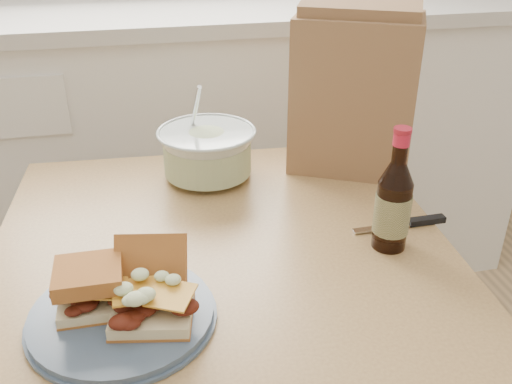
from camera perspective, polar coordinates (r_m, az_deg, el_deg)
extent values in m
cube|color=white|center=(1.97, -9.90, 3.76)|extent=(2.40, 0.60, 0.90)
cube|color=beige|center=(1.83, -11.15, 17.25)|extent=(2.50, 0.64, 0.04)
cube|color=tan|center=(1.04, -3.37, -6.14)|extent=(0.87, 0.87, 0.04)
cube|color=tan|center=(1.56, -18.06, -9.91)|extent=(0.06, 0.06, 0.65)
cube|color=tan|center=(1.60, 8.81, -7.76)|extent=(0.06, 0.06, 0.65)
cylinder|color=#475A73|center=(0.89, -13.24, -11.92)|extent=(0.27, 0.27, 0.02)
cube|color=beige|center=(0.89, -16.02, -10.53)|extent=(0.10, 0.09, 0.02)
cube|color=gold|center=(0.88, -16.28, -8.98)|extent=(0.06, 0.06, 0.00)
cube|color=#AA6A2D|center=(0.86, -16.45, -7.96)|extent=(0.10, 0.09, 0.03)
cube|color=beige|center=(0.85, -10.30, -11.70)|extent=(0.13, 0.12, 0.02)
cube|color=gold|center=(0.83, -10.51, -9.83)|extent=(0.08, 0.08, 0.00)
cube|color=#AA6A2D|center=(0.89, -10.45, -7.25)|extent=(0.12, 0.09, 0.10)
cone|color=silver|center=(1.25, -4.88, 3.73)|extent=(0.21, 0.21, 0.11)
cylinder|color=beige|center=(1.25, -4.87, 3.53)|extent=(0.19, 0.19, 0.07)
torus|color=silver|center=(1.23, -4.99, 6.03)|extent=(0.21, 0.21, 0.01)
cylinder|color=silver|center=(1.24, -6.15, 7.92)|extent=(0.03, 0.09, 0.14)
cylinder|color=black|center=(1.02, 13.42, -2.28)|extent=(0.06, 0.06, 0.13)
cone|color=black|center=(0.99, 13.95, 1.87)|extent=(0.06, 0.06, 0.04)
cylinder|color=black|center=(0.97, 14.26, 4.33)|extent=(0.03, 0.03, 0.05)
cylinder|color=red|center=(0.96, 14.37, 5.15)|extent=(0.03, 0.03, 0.02)
cylinder|color=#AE2035|center=(0.96, 14.48, 6.00)|extent=(0.03, 0.03, 0.01)
cylinder|color=#394120|center=(1.02, 13.45, -2.04)|extent=(0.06, 0.06, 0.07)
cube|color=silver|center=(1.10, 12.82, -3.44)|extent=(0.13, 0.02, 0.00)
cube|color=black|center=(1.14, 16.66, -2.74)|extent=(0.07, 0.02, 0.01)
cube|color=#99744A|center=(1.28, 9.76, 9.61)|extent=(0.31, 0.27, 0.34)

